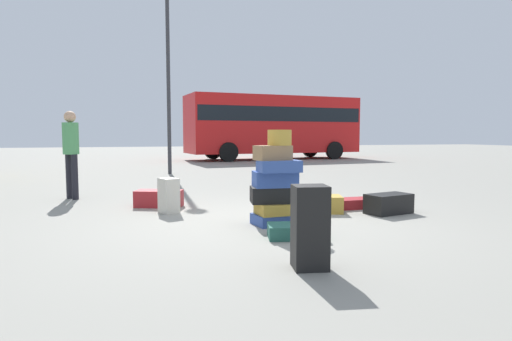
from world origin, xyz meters
TOP-DOWN VIEW (x-y plane):
  - ground_plane at (0.00, 0.00)m, footprint 80.00×80.00m
  - suitcase_tower at (0.12, -0.20)m, footprint 0.79×0.60m
  - suitcase_teal_left_side at (0.09, -1.00)m, footprint 0.75×0.55m
  - suitcase_black_behind_tower at (-0.23, -2.16)m, footprint 0.36×0.35m
  - suitcase_cream_foreground_near at (-1.25, 1.14)m, footprint 0.34×0.39m
  - suitcase_maroon_white_trunk at (1.79, 0.70)m, footprint 0.80×0.38m
  - suitcase_tan_right_side at (1.13, 0.49)m, footprint 0.71×0.59m
  - suitcase_maroon_foreground_far at (-1.36, 1.79)m, footprint 0.87×0.64m
  - suitcase_black_upright_blue at (2.10, 0.10)m, footprint 0.80×0.55m
  - person_bearded_onlooker at (-2.92, 3.19)m, footprint 0.30×0.30m
  - parked_bus at (5.23, 15.07)m, footprint 8.96×3.41m
  - lamp_post at (-0.60, 8.19)m, footprint 0.36×0.36m

SIDE VIEW (x-z plane):
  - ground_plane at x=0.00m, z-range 0.00..0.00m
  - suitcase_teal_left_side at x=0.09m, z-range 0.00..0.16m
  - suitcase_maroon_white_trunk at x=1.79m, z-range 0.00..0.16m
  - suitcase_tan_right_side at x=1.13m, z-range 0.00..0.27m
  - suitcase_maroon_foreground_far at x=-1.36m, z-range 0.00..0.29m
  - suitcase_black_upright_blue at x=2.10m, z-range 0.00..0.31m
  - suitcase_cream_foreground_near at x=-1.25m, z-range 0.00..0.56m
  - suitcase_black_behind_tower at x=-0.23m, z-range 0.00..0.78m
  - suitcase_tower at x=0.12m, z-range -0.11..1.20m
  - person_bearded_onlooker at x=-2.92m, z-range 0.17..1.87m
  - parked_bus at x=5.23m, z-range 0.26..3.41m
  - lamp_post at x=-0.60m, z-range 0.97..7.69m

